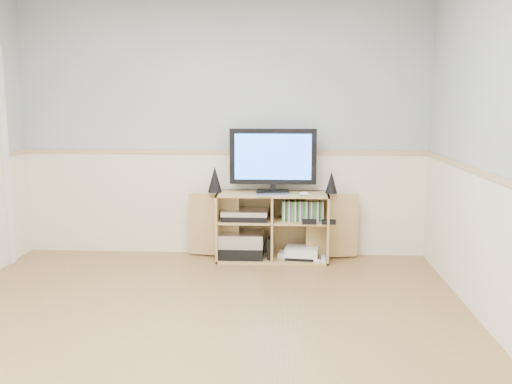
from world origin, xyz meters
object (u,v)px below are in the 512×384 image
at_px(game_consoles, 301,253).
at_px(keyboard, 273,195).
at_px(media_cabinet, 273,225).
at_px(monitor, 273,158).

bearing_deg(game_consoles, keyboard, -154.51).
distance_m(media_cabinet, monitor, 0.65).
bearing_deg(monitor, game_consoles, -12.50).
xyz_separation_m(keyboard, game_consoles, (0.27, 0.13, -0.59)).
relative_size(media_cabinet, keyboard, 5.25).
distance_m(monitor, keyboard, 0.37).
bearing_deg(media_cabinet, game_consoles, -12.85).
height_order(media_cabinet, monitor, monitor).
bearing_deg(game_consoles, media_cabinet, 167.15).
distance_m(monitor, game_consoles, 0.95).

